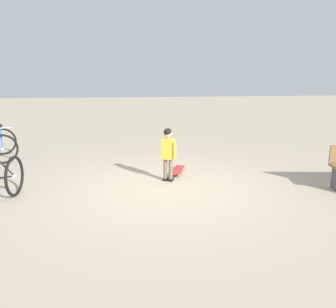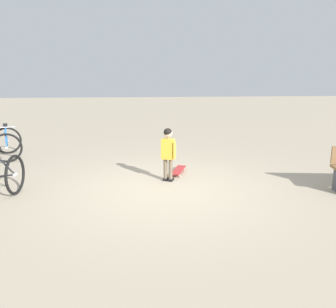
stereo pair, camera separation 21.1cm
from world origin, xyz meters
name	(u,v)px [view 2 (the right image)]	position (x,y,z in m)	size (l,w,h in m)	color
ground_plane	(164,189)	(0.00, 0.00, 0.00)	(50.00, 50.00, 0.00)	tan
child_person	(168,149)	(-0.11, -0.51, 0.66)	(0.28, 0.34, 1.06)	brown
skateboard	(178,170)	(-0.39, -1.05, 0.06)	(0.42, 0.76, 0.07)	#B22D2D
bicycle_mid	(7,143)	(3.75, -2.78, 0.38)	(1.01, 1.24, 0.85)	black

